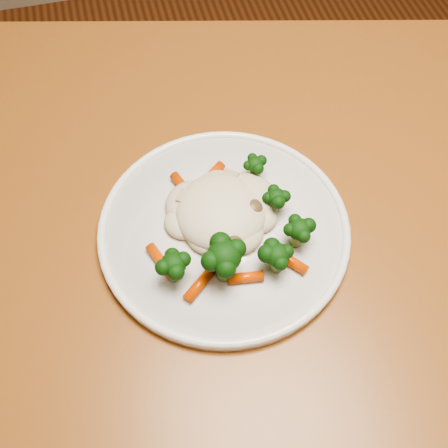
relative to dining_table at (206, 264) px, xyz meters
name	(u,v)px	position (x,y,z in m)	size (l,w,h in m)	color
dining_table	(206,264)	(0.00, 0.00, 0.00)	(1.27, 0.99, 0.75)	brown
plate	(224,230)	(0.02, -0.02, 0.11)	(0.29, 0.29, 0.01)	white
meal	(229,222)	(0.02, -0.03, 0.14)	(0.19, 0.18, 0.05)	beige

